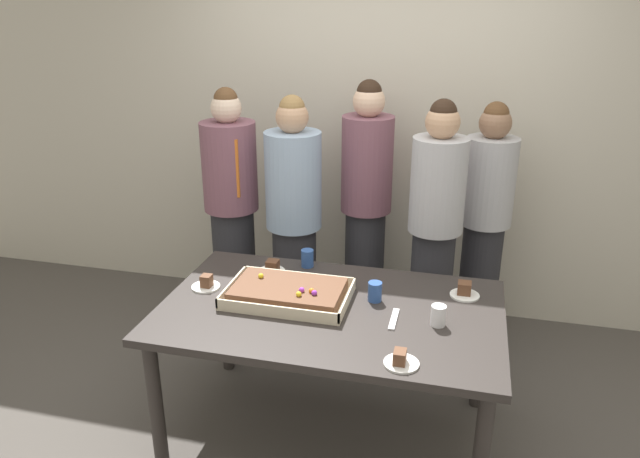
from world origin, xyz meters
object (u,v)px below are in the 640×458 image
(person_far_right_suit, at_px, (485,222))
(sheet_cake, at_px, (288,293))
(plated_slice_near_left, at_px, (464,291))
(drink_cup_far_end, at_px, (438,315))
(party_table, at_px, (330,322))
(plated_slice_far_right, at_px, (401,360))
(plated_slice_far_left, at_px, (206,284))
(person_green_shirt_behind, at_px, (294,220))
(drink_cup_nearest, at_px, (375,292))
(person_serving_front, at_px, (435,233))
(drink_cup_middle, at_px, (307,258))
(cake_server_utensil, at_px, (394,319))
(person_striped_tie_right, at_px, (366,205))
(plated_slice_near_right, at_px, (272,268))
(person_back_corner, at_px, (232,210))

(person_far_right_suit, bearing_deg, sheet_cake, 0.02)
(plated_slice_near_left, xyz_separation_m, drink_cup_far_end, (-0.11, -0.33, 0.03))
(sheet_cake, xyz_separation_m, plated_slice_near_left, (0.86, 0.26, -0.01))
(party_table, bearing_deg, plated_slice_far_right, -45.89)
(sheet_cake, height_order, plated_slice_far_left, sheet_cake)
(drink_cup_far_end, xyz_separation_m, person_green_shirt_behind, (-0.98, 0.96, 0.04))
(sheet_cake, bearing_deg, drink_cup_far_end, -5.79)
(person_far_right_suit, bearing_deg, drink_cup_nearest, 13.03)
(plated_slice_far_left, height_order, person_serving_front, person_serving_front)
(party_table, distance_m, drink_cup_middle, 0.52)
(drink_cup_middle, bearing_deg, drink_cup_nearest, -35.65)
(plated_slice_far_right, relative_size, drink_cup_middle, 1.50)
(plated_slice_near_left, bearing_deg, cake_server_utensil, -133.42)
(sheet_cake, xyz_separation_m, person_far_right_suit, (0.96, 1.17, 0.04))
(person_green_shirt_behind, xyz_separation_m, person_striped_tie_right, (0.42, 0.27, 0.05))
(party_table, xyz_separation_m, plated_slice_near_right, (-0.41, 0.31, 0.11))
(sheet_cake, distance_m, cake_server_utensil, 0.55)
(party_table, bearing_deg, plated_slice_near_right, 142.26)
(plated_slice_near_left, height_order, drink_cup_nearest, drink_cup_nearest)
(person_far_right_suit, height_order, person_back_corner, person_back_corner)
(plated_slice_near_right, xyz_separation_m, person_green_shirt_behind, (-0.05, 0.61, 0.06))
(sheet_cake, distance_m, drink_cup_middle, 0.40)
(sheet_cake, relative_size, cake_server_utensil, 3.09)
(cake_server_utensil, height_order, person_back_corner, person_back_corner)
(person_serving_front, distance_m, person_green_shirt_behind, 0.90)
(person_serving_front, bearing_deg, cake_server_utensil, 31.31)
(plated_slice_near_left, xyz_separation_m, plated_slice_far_left, (-1.32, -0.24, -0.00))
(party_table, bearing_deg, person_striped_tie_right, 91.79)
(plated_slice_far_left, xyz_separation_m, person_far_right_suit, (1.42, 1.15, 0.05))
(sheet_cake, bearing_deg, party_table, -8.75)
(sheet_cake, relative_size, plated_slice_far_right, 4.12)
(plated_slice_far_left, bearing_deg, plated_slice_near_left, 10.34)
(drink_cup_middle, bearing_deg, plated_slice_far_right, -53.25)
(party_table, height_order, drink_cup_middle, drink_cup_middle)
(person_far_right_suit, bearing_deg, plated_slice_near_right, -12.59)
(plated_slice_far_right, height_order, drink_cup_far_end, drink_cup_far_end)
(sheet_cake, bearing_deg, person_green_shirt_behind, 104.63)
(drink_cup_far_end, bearing_deg, person_far_right_suit, 80.35)
(person_far_right_suit, bearing_deg, plated_slice_far_left, -11.39)
(plated_slice_near_right, xyz_separation_m, person_serving_front, (0.84, 0.55, 0.08))
(drink_cup_middle, bearing_deg, party_table, -61.63)
(party_table, relative_size, drink_cup_far_end, 16.71)
(plated_slice_near_right, bearing_deg, party_table, -37.74)
(drink_cup_nearest, bearing_deg, cake_server_utensil, -54.74)
(drink_cup_nearest, bearing_deg, drink_cup_middle, 144.35)
(plated_slice_far_left, relative_size, drink_cup_middle, 1.50)
(plated_slice_far_right, height_order, person_green_shirt_behind, person_green_shirt_behind)
(person_striped_tie_right, bearing_deg, plated_slice_far_left, -20.17)
(plated_slice_near_right, xyz_separation_m, person_striped_tie_right, (0.37, 0.87, 0.11))
(drink_cup_middle, relative_size, cake_server_utensil, 0.50)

